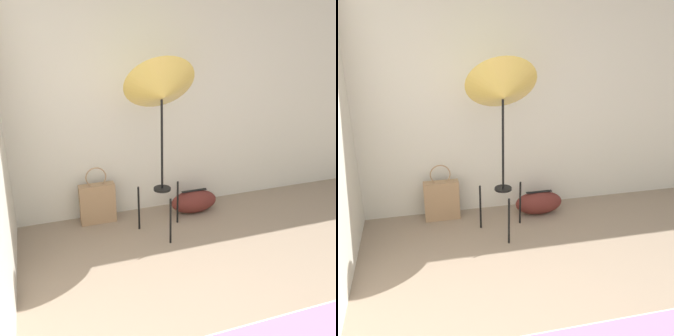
# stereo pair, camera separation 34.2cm
# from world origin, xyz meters

# --- Properties ---
(wall_back) EXTENTS (8.00, 0.05, 2.60)m
(wall_back) POSITION_xyz_m (0.00, 2.54, 1.30)
(wall_back) COLOR beige
(wall_back) RESTS_ON ground_plane
(photo_umbrella) EXTENTS (0.66, 0.55, 1.71)m
(photo_umbrella) POSITION_xyz_m (-0.07, 1.96, 1.38)
(photo_umbrella) COLOR black
(photo_umbrella) RESTS_ON ground_plane
(tote_bag) EXTENTS (0.36, 0.11, 0.61)m
(tote_bag) POSITION_xyz_m (-0.64, 2.37, 0.22)
(tote_bag) COLOR #9E7A56
(tote_bag) RESTS_ON ground_plane
(duffel_bag) EXTENTS (0.52, 0.25, 0.26)m
(duffel_bag) POSITION_xyz_m (0.39, 2.25, 0.12)
(duffel_bag) COLOR #5B231E
(duffel_bag) RESTS_ON ground_plane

